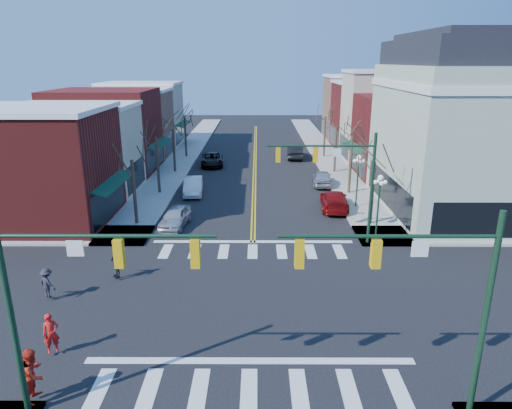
{
  "coord_description": "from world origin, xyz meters",
  "views": [
    {
      "loc": [
        0.3,
        -19.89,
        11.34
      ],
      "look_at": [
        0.21,
        7.03,
        2.8
      ],
      "focal_mm": 32.0,
      "sensor_mm": 36.0,
      "label": 1
    }
  ],
  "objects_px": {
    "lamppost_midblock": "(358,172)",
    "car_left_mid": "(193,186)",
    "lamppost_corner": "(379,195)",
    "car_right_near": "(334,200)",
    "car_left_far": "(212,159)",
    "pedestrian_dark_b": "(47,283)",
    "car_right_mid": "(322,178)",
    "pedestrian_red_a": "(51,333)",
    "pedestrian_red_b": "(33,374)",
    "victorian_corner": "(473,126)",
    "car_left_near": "(175,217)",
    "pedestrian_dark_a": "(116,263)",
    "car_right_far": "(295,151)"
  },
  "relations": [
    {
      "from": "lamppost_corner",
      "to": "car_right_mid",
      "type": "distance_m",
      "value": 13.68
    },
    {
      "from": "pedestrian_red_b",
      "to": "pedestrian_dark_a",
      "type": "distance_m",
      "value": 9.28
    },
    {
      "from": "lamppost_midblock",
      "to": "car_left_mid",
      "type": "relative_size",
      "value": 0.97
    },
    {
      "from": "car_right_far",
      "to": "pedestrian_dark_a",
      "type": "distance_m",
      "value": 34.25
    },
    {
      "from": "victorian_corner",
      "to": "car_left_far",
      "type": "xyz_separation_m",
      "value": [
        -21.3,
        15.82,
        -5.94
      ]
    },
    {
      "from": "lamppost_corner",
      "to": "car_left_mid",
      "type": "xyz_separation_m",
      "value": [
        -13.59,
        10.43,
        -2.22
      ]
    },
    {
      "from": "pedestrian_red_b",
      "to": "pedestrian_dark_a",
      "type": "bearing_deg",
      "value": -1.76
    },
    {
      "from": "pedestrian_red_a",
      "to": "pedestrian_dark_b",
      "type": "distance_m",
      "value": 4.91
    },
    {
      "from": "victorian_corner",
      "to": "car_left_near",
      "type": "height_order",
      "value": "victorian_corner"
    },
    {
      "from": "car_right_mid",
      "to": "pedestrian_red_a",
      "type": "bearing_deg",
      "value": 64.81
    },
    {
      "from": "car_right_mid",
      "to": "pedestrian_red_b",
      "type": "relative_size",
      "value": 2.2
    },
    {
      "from": "pedestrian_dark_b",
      "to": "car_right_mid",
      "type": "bearing_deg",
      "value": -96.22
    },
    {
      "from": "victorian_corner",
      "to": "pedestrian_red_b",
      "type": "bearing_deg",
      "value": -138.13
    },
    {
      "from": "lamppost_corner",
      "to": "pedestrian_red_b",
      "type": "bearing_deg",
      "value": -135.32
    },
    {
      "from": "lamppost_midblock",
      "to": "car_left_far",
      "type": "distance_m",
      "value": 20.22
    },
    {
      "from": "car_left_mid",
      "to": "pedestrian_red_a",
      "type": "xyz_separation_m",
      "value": [
        -2.5,
        -23.16,
        0.26
      ]
    },
    {
      "from": "car_left_near",
      "to": "car_left_far",
      "type": "xyz_separation_m",
      "value": [
        0.76,
        19.65,
        0.02
      ]
    },
    {
      "from": "car_right_near",
      "to": "car_left_near",
      "type": "bearing_deg",
      "value": 23.83
    },
    {
      "from": "car_left_mid",
      "to": "car_left_far",
      "type": "relative_size",
      "value": 0.87
    },
    {
      "from": "lamppost_midblock",
      "to": "lamppost_corner",
      "type": "bearing_deg",
      "value": -90.0
    },
    {
      "from": "lamppost_corner",
      "to": "pedestrian_red_a",
      "type": "xyz_separation_m",
      "value": [
        -16.09,
        -12.73,
        -1.97
      ]
    },
    {
      "from": "car_right_near",
      "to": "car_left_far",
      "type": "bearing_deg",
      "value": -49.19
    },
    {
      "from": "victorian_corner",
      "to": "car_left_mid",
      "type": "distance_m",
      "value": 23.1
    },
    {
      "from": "car_left_near",
      "to": "pedestrian_dark_a",
      "type": "xyz_separation_m",
      "value": [
        -1.74,
        -8.26,
        0.26
      ]
    },
    {
      "from": "pedestrian_dark_b",
      "to": "car_right_near",
      "type": "bearing_deg",
      "value": -107.6
    },
    {
      "from": "pedestrian_red_b",
      "to": "car_left_mid",
      "type": "bearing_deg",
      "value": -5.85
    },
    {
      "from": "car_right_near",
      "to": "pedestrian_dark_b",
      "type": "relative_size",
      "value": 3.32
    },
    {
      "from": "pedestrian_red_b",
      "to": "pedestrian_dark_b",
      "type": "xyz_separation_m",
      "value": [
        -2.66,
        7.06,
        -0.21
      ]
    },
    {
      "from": "lamppost_corner",
      "to": "lamppost_midblock",
      "type": "bearing_deg",
      "value": 90.0
    },
    {
      "from": "lamppost_corner",
      "to": "pedestrian_dark_a",
      "type": "distance_m",
      "value": 16.77
    },
    {
      "from": "car_left_mid",
      "to": "pedestrian_red_a",
      "type": "distance_m",
      "value": 23.3
    },
    {
      "from": "car_right_mid",
      "to": "pedestrian_red_a",
      "type": "relative_size",
      "value": 2.54
    },
    {
      "from": "victorian_corner",
      "to": "lamppost_midblock",
      "type": "bearing_deg",
      "value": 176.55
    },
    {
      "from": "car_left_mid",
      "to": "pedestrian_red_b",
      "type": "height_order",
      "value": "pedestrian_red_b"
    },
    {
      "from": "car_left_near",
      "to": "car_left_mid",
      "type": "distance_m",
      "value": 8.26
    },
    {
      "from": "car_left_far",
      "to": "car_right_near",
      "type": "xyz_separation_m",
      "value": [
        11.2,
        -15.61,
        0.03
      ]
    },
    {
      "from": "lamppost_corner",
      "to": "pedestrian_red_a",
      "type": "relative_size",
      "value": 2.56
    },
    {
      "from": "car_right_near",
      "to": "pedestrian_dark_a",
      "type": "height_order",
      "value": "pedestrian_dark_a"
    },
    {
      "from": "car_right_mid",
      "to": "pedestrian_dark_a",
      "type": "height_order",
      "value": "pedestrian_dark_a"
    },
    {
      "from": "lamppost_corner",
      "to": "car_left_mid",
      "type": "height_order",
      "value": "lamppost_corner"
    },
    {
      "from": "pedestrian_red_a",
      "to": "pedestrian_red_b",
      "type": "height_order",
      "value": "pedestrian_red_b"
    },
    {
      "from": "lamppost_corner",
      "to": "pedestrian_red_b",
      "type": "distance_m",
      "value": 21.93
    },
    {
      "from": "car_right_mid",
      "to": "car_left_far",
      "type": "bearing_deg",
      "value": -33.52
    },
    {
      "from": "car_left_mid",
      "to": "car_right_mid",
      "type": "distance_m",
      "value": 12.15
    },
    {
      "from": "lamppost_midblock",
      "to": "car_left_near",
      "type": "relative_size",
      "value": 1.06
    },
    {
      "from": "lamppost_midblock",
      "to": "car_right_far",
      "type": "height_order",
      "value": "lamppost_midblock"
    },
    {
      "from": "lamppost_corner",
      "to": "car_right_mid",
      "type": "xyz_separation_m",
      "value": [
        -1.8,
        13.38,
        -2.23
      ]
    },
    {
      "from": "car_left_mid",
      "to": "car_right_near",
      "type": "relative_size",
      "value": 0.88
    },
    {
      "from": "lamppost_midblock",
      "to": "victorian_corner",
      "type": "bearing_deg",
      "value": -3.45
    },
    {
      "from": "car_left_far",
      "to": "car_right_mid",
      "type": "xyz_separation_m",
      "value": [
        11.2,
        -8.45,
        0.02
      ]
    }
  ]
}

